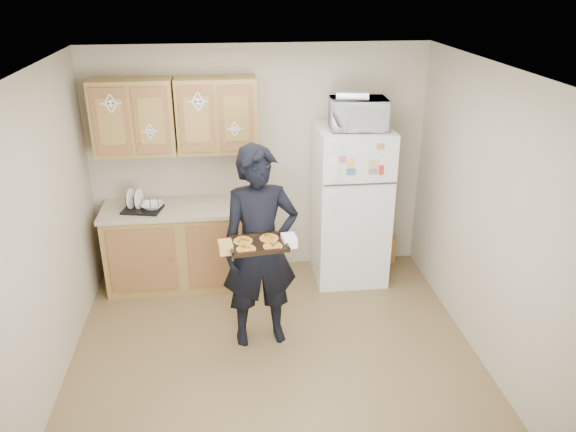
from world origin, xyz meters
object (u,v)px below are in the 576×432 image
(person, at_px, (260,249))
(microwave, at_px, (358,114))
(dish_rack, at_px, (142,203))
(baking_tray, at_px, (258,245))
(refrigerator, at_px, (351,205))

(person, height_order, microwave, microwave)
(person, xyz_separation_m, dish_rack, (-1.14, 1.06, 0.05))
(dish_rack, bearing_deg, person, -43.08)
(person, height_order, baking_tray, person)
(baking_tray, bearing_deg, dish_rack, 121.99)
(person, relative_size, dish_rack, 4.88)
(refrigerator, xyz_separation_m, dish_rack, (-2.18, -0.01, 0.13))
(microwave, bearing_deg, refrigerator, 113.02)
(refrigerator, bearing_deg, baking_tray, -128.28)
(refrigerator, relative_size, baking_tray, 3.66)
(baking_tray, xyz_separation_m, microwave, (1.10, 1.32, 0.74))
(person, bearing_deg, dish_rack, 129.95)
(refrigerator, relative_size, dish_rack, 4.46)
(person, distance_m, baking_tray, 0.35)
(baking_tray, bearing_deg, person, 76.06)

